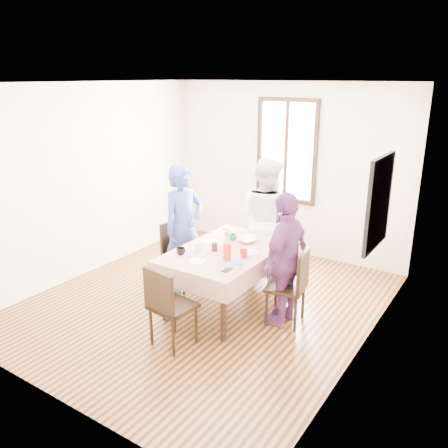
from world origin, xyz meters
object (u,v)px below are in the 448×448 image
at_px(chair_far, 266,248).
at_px(person_right, 285,259).
at_px(chair_near, 173,306).
at_px(person_left, 183,228).
at_px(chair_left, 183,256).
at_px(chair_right, 286,287).
at_px(person_far, 266,220).
at_px(dining_table, 226,278).

relative_size(chair_far, person_right, 0.58).
distance_m(chair_near, person_right, 1.37).
bearing_deg(person_left, chair_far, -27.09).
xyz_separation_m(chair_left, person_right, (1.57, -0.09, 0.33)).
bearing_deg(chair_right, person_right, 80.51).
relative_size(chair_near, person_right, 0.58).
bearing_deg(chair_right, person_far, 29.90).
height_order(person_far, person_right, person_far).
xyz_separation_m(person_far, person_right, (0.77, -0.97, -0.08)).
relative_size(chair_far, person_left, 0.53).
bearing_deg(chair_right, chair_far, 29.36).
bearing_deg(person_far, chair_far, -73.97).
distance_m(dining_table, person_left, 0.92).
xyz_separation_m(chair_right, chair_near, (-0.79, -1.08, 0.00)).
relative_size(chair_right, person_left, 0.53).
relative_size(dining_table, chair_right, 1.65).
height_order(chair_left, chair_near, same).
bearing_deg(chair_far, chair_near, 94.48).
bearing_deg(dining_table, chair_right, 3.38).
xyz_separation_m(chair_near, person_right, (0.77, 1.08, 0.33)).
bearing_deg(person_right, person_left, -92.29).
bearing_deg(person_right, dining_table, -85.33).
distance_m(chair_far, person_right, 1.30).
distance_m(chair_left, chair_far, 1.19).
bearing_deg(chair_far, chair_left, 52.80).
bearing_deg(person_left, dining_table, -86.51).
bearing_deg(dining_table, person_far, 90.00).
height_order(chair_near, person_left, person_left).
distance_m(dining_table, chair_left, 0.81).
bearing_deg(person_far, chair_left, 63.75).
relative_size(chair_left, person_right, 0.58).
bearing_deg(chair_left, chair_near, 39.79).
relative_size(dining_table, person_right, 0.95).
xyz_separation_m(chair_left, chair_near, (0.79, -1.17, 0.00)).
relative_size(dining_table, person_left, 0.88).
xyz_separation_m(chair_far, person_far, (0.00, -0.02, 0.41)).
distance_m(person_far, person_right, 1.24).
height_order(chair_left, chair_right, same).
distance_m(dining_table, chair_right, 0.80).
bearing_deg(dining_table, chair_left, 169.94).
relative_size(dining_table, chair_left, 1.65).
height_order(chair_far, person_far, person_far).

